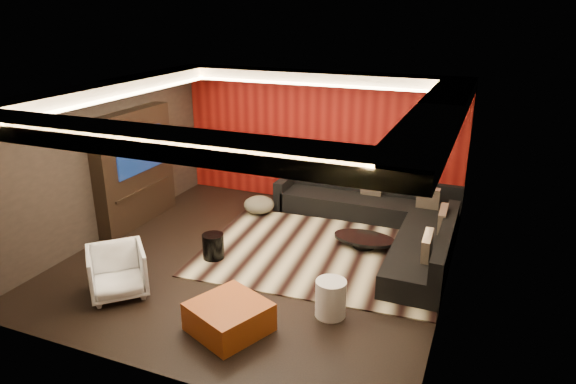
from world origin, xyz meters
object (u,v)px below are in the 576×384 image
at_px(drum_stool, 213,246).
at_px(sectional_sofa, 385,220).
at_px(coffee_table, 364,242).
at_px(orange_ottoman, 229,317).
at_px(white_side_table, 331,298).
at_px(armchair, 117,272).

distance_m(drum_stool, sectional_sofa, 3.22).
xyz_separation_m(coffee_table, orange_ottoman, (-1.02, -3.06, 0.09)).
bearing_deg(orange_ottoman, drum_stool, 125.74).
bearing_deg(orange_ottoman, white_side_table, 36.59).
relative_size(coffee_table, armchair, 1.34).
xyz_separation_m(drum_stool, sectional_sofa, (2.44, 2.10, 0.03)).
height_order(drum_stool, sectional_sofa, sectional_sofa).
bearing_deg(drum_stool, sectional_sofa, 40.78).
bearing_deg(armchair, white_side_table, -32.29).
relative_size(coffee_table, white_side_table, 2.05).
relative_size(coffee_table, sectional_sofa, 0.30).
xyz_separation_m(coffee_table, sectional_sofa, (0.21, 0.73, 0.15)).
distance_m(orange_ottoman, sectional_sofa, 3.98).
bearing_deg(white_side_table, coffee_table, 92.58).
bearing_deg(orange_ottoman, coffee_table, 71.62).
relative_size(drum_stool, orange_ottoman, 0.48).
xyz_separation_m(drum_stool, armchair, (-0.72, -1.50, 0.14)).
xyz_separation_m(orange_ottoman, armchair, (-1.93, 0.18, 0.17)).
bearing_deg(coffee_table, orange_ottoman, -108.38).
distance_m(armchair, sectional_sofa, 4.80).
height_order(coffee_table, armchair, armchair).
distance_m(drum_stool, armchair, 1.67).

